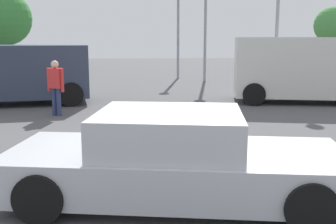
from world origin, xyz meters
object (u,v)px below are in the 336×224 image
Objects in this scene: suv_dark at (15,72)px; van_white at (306,68)px; sedan_foreground at (175,160)px; light_post_far at (178,9)px; dog at (149,129)px; pedestrian at (56,83)px; light_post_mid at (206,3)px.

van_white is at bearing -10.85° from suv_dark.
sedan_foreground is 0.94× the size of suv_dark.
suv_dark is 11.01m from light_post_far.
sedan_foreground is at bearing 93.30° from dog.
light_post_mid is (5.70, 9.27, 3.03)m from pedestrian.
van_white reaches higher than sedan_foreground.
light_post_mid is at bearing 32.93° from suv_dark.
sedan_foreground is 0.89× the size of light_post_far.
dog is at bearing 103.37° from sedan_foreground.
light_post_far is at bearing -175.53° from pedestrian.
sedan_foreground is at bearing 68.91° from van_white.
van_white is 0.89× the size of light_post_mid.
light_post_far is (4.45, 10.89, 2.82)m from pedestrian.
van_white is at bearing -70.69° from light_post_mid.
light_post_far is at bearing 127.93° from light_post_mid.
sedan_foreground is at bearing -99.83° from light_post_mid.
van_white reaches higher than pedestrian.
light_post_far reaches higher than pedestrian.
light_post_far reaches higher than dog.
sedan_foreground is 10.13m from van_white.
light_post_mid is (-2.51, 7.16, 2.76)m from van_white.
suv_dark is at bearing 9.41° from van_white.
light_post_mid reaches higher than van_white.
light_post_far is (-1.26, 1.62, -0.22)m from light_post_mid.
light_post_mid reaches higher than pedestrian.
pedestrian is at bearing -121.61° from light_post_mid.
sedan_foreground is 0.84× the size of light_post_mid.
sedan_foreground reaches higher than dog.
light_post_far reaches higher than sedan_foreground.
pedestrian is (-8.21, -2.11, -0.27)m from van_white.
dog is at bearing -59.36° from suv_dark.
suv_dark reaches higher than sedan_foreground.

